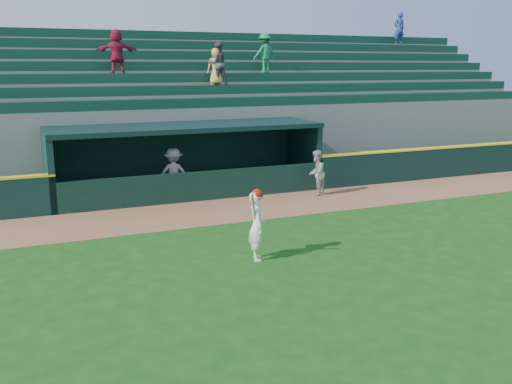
% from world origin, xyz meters
% --- Properties ---
extents(ground, '(120.00, 120.00, 0.00)m').
position_xyz_m(ground, '(0.00, 0.00, 0.00)').
color(ground, '#164411').
rests_on(ground, ground).
extents(warning_track, '(40.00, 3.00, 0.01)m').
position_xyz_m(warning_track, '(0.00, 4.90, 0.01)').
color(warning_track, brown).
rests_on(warning_track, ground).
extents(field_wall_right, '(15.50, 0.30, 1.20)m').
position_xyz_m(field_wall_right, '(12.25, 6.55, 0.60)').
color(field_wall_right, black).
rests_on(field_wall_right, ground).
extents(wall_stripe_right, '(15.50, 0.32, 0.06)m').
position_xyz_m(wall_stripe_right, '(12.25, 6.55, 1.23)').
color(wall_stripe_right, yellow).
rests_on(wall_stripe_right, field_wall_right).
extents(dugout_player_front, '(0.98, 0.96, 1.59)m').
position_xyz_m(dugout_player_front, '(4.08, 5.70, 0.80)').
color(dugout_player_front, '#9E9E99').
rests_on(dugout_player_front, ground).
extents(dugout_player_inside, '(1.27, 0.96, 1.74)m').
position_xyz_m(dugout_player_inside, '(-0.64, 7.18, 0.87)').
color(dugout_player_inside, '#A3A29D').
rests_on(dugout_player_inside, ground).
extents(dugout, '(9.40, 2.80, 2.46)m').
position_xyz_m(dugout, '(0.00, 8.00, 1.36)').
color(dugout, '#63635E').
rests_on(dugout, ground).
extents(stands, '(34.50, 6.25, 7.56)m').
position_xyz_m(stands, '(-0.00, 12.57, 2.39)').
color(stands, slate).
rests_on(stands, ground).
extents(batter_at_plate, '(0.60, 0.78, 1.71)m').
position_xyz_m(batter_at_plate, '(-0.56, 0.26, 0.85)').
color(batter_at_plate, white).
rests_on(batter_at_plate, ground).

